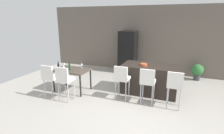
{
  "coord_description": "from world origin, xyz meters",
  "views": [
    {
      "loc": [
        1.2,
        -4.93,
        2.37
      ],
      "look_at": [
        -0.87,
        0.22,
        0.85
      ],
      "focal_mm": 28.71,
      "sensor_mm": 36.0,
      "label": 1
    }
  ],
  "objects": [
    {
      "name": "wine_bottle_corner",
      "position": [
        -2.16,
        -0.25,
        0.85
      ],
      "size": [
        0.06,
        0.06,
        0.29
      ],
      "color": "#194723",
      "rests_on": "dining_table"
    },
    {
      "name": "bar_chair_right",
      "position": [
        1.1,
        -0.23,
        0.7
      ],
      "size": [
        0.4,
        0.4,
        1.05
      ],
      "color": "white",
      "rests_on": "ground_plane"
    },
    {
      "name": "ground_plane",
      "position": [
        0.0,
        0.0,
        0.0
      ],
      "size": [
        10.0,
        10.0,
        0.0
      ],
      "primitive_type": "plane",
      "color": "#ADA89E"
    },
    {
      "name": "refrigerator",
      "position": [
        -1.05,
        2.54,
        0.92
      ],
      "size": [
        0.72,
        0.68,
        1.84
      ],
      "primitive_type": "cube",
      "color": "black",
      "rests_on": "ground_plane"
    },
    {
      "name": "potted_plant",
      "position": [
        1.81,
        2.53,
        0.38
      ],
      "size": [
        0.44,
        0.44,
        0.64
      ],
      "color": "#38383D",
      "rests_on": "ground_plane"
    },
    {
      "name": "bar_chair_middle",
      "position": [
        0.38,
        -0.23,
        0.7
      ],
      "size": [
        0.41,
        0.41,
        1.05
      ],
      "color": "white",
      "rests_on": "ground_plane"
    },
    {
      "name": "wine_glass_right",
      "position": [
        -2.52,
        -0.05,
        0.86
      ],
      "size": [
        0.07,
        0.07,
        0.17
      ],
      "color": "silver",
      "rests_on": "dining_table"
    },
    {
      "name": "dining_table",
      "position": [
        -2.14,
        -0.18,
        0.66
      ],
      "size": [
        1.15,
        0.78,
        0.74
      ],
      "color": "#4C4238",
      "rests_on": "ground_plane"
    },
    {
      "name": "bar_chair_left",
      "position": [
        -0.38,
        -0.23,
        0.7
      ],
      "size": [
        0.4,
        0.4,
        1.05
      ],
      "color": "white",
      "rests_on": "ground_plane"
    },
    {
      "name": "wine_glass_far",
      "position": [
        -1.94,
        0.13,
        0.86
      ],
      "size": [
        0.07,
        0.07,
        0.17
      ],
      "color": "silver",
      "rests_on": "dining_table"
    },
    {
      "name": "back_wall",
      "position": [
        0.0,
        2.98,
        1.45
      ],
      "size": [
        10.0,
        0.12,
        2.9
      ],
      "primitive_type": "cube",
      "color": "#665B51",
      "rests_on": "ground_plane"
    },
    {
      "name": "wine_glass_middle",
      "position": [
        -2.34,
        -0.33,
        0.86
      ],
      "size": [
        0.07,
        0.07,
        0.17
      ],
      "color": "silver",
      "rests_on": "dining_table"
    },
    {
      "name": "kitchen_island",
      "position": [
        0.28,
        0.63,
        0.46
      ],
      "size": [
        1.74,
        0.94,
        0.92
      ],
      "primitive_type": "cube",
      "color": "black",
      "rests_on": "ground_plane"
    },
    {
      "name": "dining_chair_near",
      "position": [
        -2.39,
        -0.93,
        0.7
      ],
      "size": [
        0.41,
        0.41,
        1.05
      ],
      "color": "white",
      "rests_on": "ground_plane"
    },
    {
      "name": "dining_chair_far",
      "position": [
        -1.88,
        -0.93,
        0.7
      ],
      "size": [
        0.41,
        0.41,
        1.05
      ],
      "color": "white",
      "rests_on": "ground_plane"
    },
    {
      "name": "fruit_bowl",
      "position": [
        0.1,
        0.5,
        0.96
      ],
      "size": [
        0.21,
        0.21,
        0.07
      ],
      "primitive_type": "cylinder",
      "color": "#C6512D",
      "rests_on": "kitchen_island"
    },
    {
      "name": "wine_bottle_left",
      "position": [
        -2.46,
        -0.42,
        0.86
      ],
      "size": [
        0.06,
        0.06,
        0.31
      ],
      "color": "black",
      "rests_on": "dining_table"
    }
  ]
}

